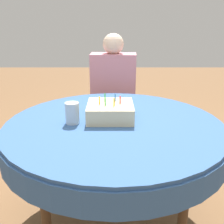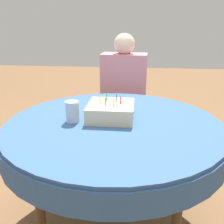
{
  "view_description": "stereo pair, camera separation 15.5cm",
  "coord_description": "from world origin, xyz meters",
  "px_view_note": "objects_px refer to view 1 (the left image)",
  "views": [
    {
      "loc": [
        -0.01,
        -1.44,
        1.29
      ],
      "look_at": [
        -0.01,
        0.02,
        0.77
      ],
      "focal_mm": 42.0,
      "sensor_mm": 36.0,
      "label": 1
    },
    {
      "loc": [
        0.14,
        -1.43,
        1.29
      ],
      "look_at": [
        -0.01,
        0.02,
        0.77
      ],
      "focal_mm": 42.0,
      "sensor_mm": 36.0,
      "label": 2
    }
  ],
  "objects_px": {
    "chair": "(113,105)",
    "drinking_glass": "(72,113)",
    "birthday_cake": "(110,111)",
    "person": "(113,86)"
  },
  "relations": [
    {
      "from": "person",
      "to": "drinking_glass",
      "type": "distance_m",
      "value": 0.99
    },
    {
      "from": "chair",
      "to": "drinking_glass",
      "type": "relative_size",
      "value": 7.13
    },
    {
      "from": "birthday_cake",
      "to": "drinking_glass",
      "type": "height_order",
      "value": "birthday_cake"
    },
    {
      "from": "drinking_glass",
      "to": "chair",
      "type": "bearing_deg",
      "value": 76.97
    },
    {
      "from": "chair",
      "to": "birthday_cake",
      "type": "bearing_deg",
      "value": -88.18
    },
    {
      "from": "person",
      "to": "birthday_cake",
      "type": "xyz_separation_m",
      "value": [
        -0.02,
        -0.88,
        0.06
      ]
    },
    {
      "from": "chair",
      "to": "birthday_cake",
      "type": "distance_m",
      "value": 1.02
    },
    {
      "from": "person",
      "to": "drinking_glass",
      "type": "xyz_separation_m",
      "value": [
        -0.24,
        -0.96,
        0.07
      ]
    },
    {
      "from": "chair",
      "to": "drinking_glass",
      "type": "distance_m",
      "value": 1.12
    },
    {
      "from": "person",
      "to": "birthday_cake",
      "type": "distance_m",
      "value": 0.89
    }
  ]
}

